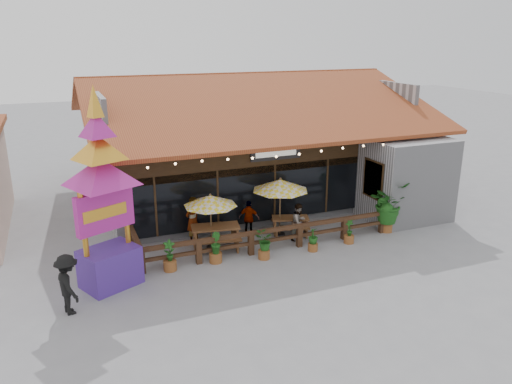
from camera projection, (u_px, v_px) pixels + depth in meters
name	position (u px, v px, depth m)	size (l,w,h in m)	color
ground	(305.00, 240.00, 19.89)	(100.00, 100.00, 0.00)	gray
restaurant_building	(250.00, 151.00, 25.17)	(15.50, 14.73, 6.09)	#B1B1B6
patio_railing	(255.00, 236.00, 18.66)	(10.00, 2.60, 0.92)	#442C18
umbrella_left	(210.00, 201.00, 18.59)	(2.56, 2.56, 2.18)	brown
umbrella_right	(280.00, 185.00, 19.78)	(2.35, 2.35, 2.42)	brown
picnic_table_left	(216.00, 233.00, 19.03)	(2.06, 1.86, 0.87)	brown
picnic_table_right	(290.00, 223.00, 20.38)	(1.81, 1.69, 0.71)	brown
thai_sign_tower	(101.00, 177.00, 15.20)	(3.40, 3.40, 6.93)	#47268C
tropical_plant	(388.00, 204.00, 20.41)	(1.93, 1.83, 2.09)	brown
diner_a	(193.00, 220.00, 19.37)	(0.69, 0.45, 1.89)	#392412
diner_b	(299.00, 222.00, 19.68)	(0.73, 0.57, 1.51)	#392412
diner_c	(249.00, 218.00, 20.19)	(0.85, 0.35, 1.45)	#392412
pedestrian	(68.00, 284.00, 14.40)	(1.18, 0.68, 1.83)	black
planter_a	(170.00, 258.00, 17.17)	(0.46, 0.46, 1.12)	brown
planter_b	(215.00, 249.00, 17.77)	(0.46, 0.46, 1.13)	brown
planter_c	(264.00, 244.00, 18.04)	(0.78, 0.73, 1.04)	brown
planter_d	(313.00, 240.00, 18.75)	(0.46, 0.46, 0.92)	brown
planter_e	(349.00, 233.00, 19.46)	(0.40, 0.40, 0.97)	brown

